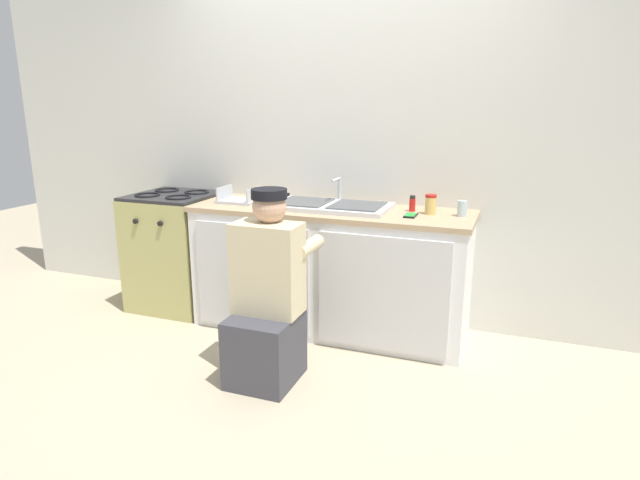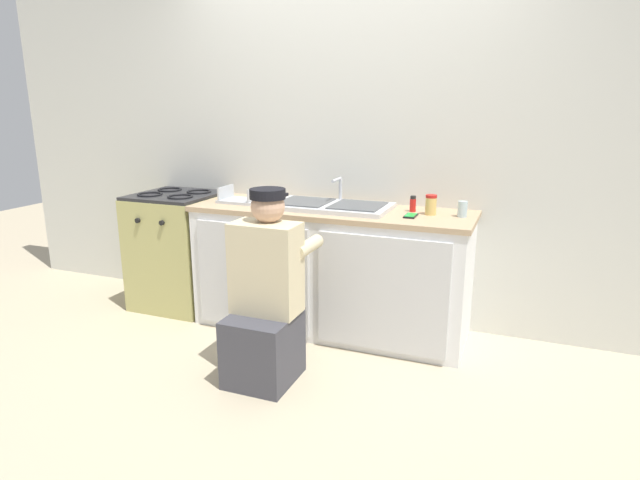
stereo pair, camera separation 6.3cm
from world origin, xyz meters
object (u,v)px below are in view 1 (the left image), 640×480
(dish_rack_tray, at_px, (239,199))
(water_glass, at_px, (462,209))
(plumber_person, at_px, (267,303))
(cell_phone, at_px, (411,215))
(sink_double_basin, at_px, (330,205))
(stove_range, at_px, (176,250))
(condiment_jar, at_px, (431,204))
(spice_bottle_red, at_px, (412,204))

(dish_rack_tray, xyz_separation_m, water_glass, (1.55, 0.06, 0.03))
(water_glass, bearing_deg, plumber_person, -138.66)
(dish_rack_tray, distance_m, cell_phone, 1.25)
(plumber_person, bearing_deg, water_glass, 41.34)
(sink_double_basin, distance_m, water_glass, 0.86)
(plumber_person, xyz_separation_m, dish_rack_tray, (-0.59, 0.78, 0.43))
(plumber_person, bearing_deg, stove_range, 145.68)
(condiment_jar, height_order, dish_rack_tray, condiment_jar)
(stove_range, bearing_deg, dish_rack_tray, -2.03)
(stove_range, distance_m, condiment_jar, 1.99)
(plumber_person, xyz_separation_m, condiment_jar, (0.76, 0.84, 0.47))
(plumber_person, xyz_separation_m, cell_phone, (0.66, 0.74, 0.41))
(dish_rack_tray, bearing_deg, water_glass, 2.35)
(stove_range, height_order, plumber_person, plumber_person)
(cell_phone, bearing_deg, dish_rack_tray, 177.99)
(water_glass, bearing_deg, dish_rack_tray, -177.65)
(stove_range, distance_m, dish_rack_tray, 0.73)
(sink_double_basin, xyz_separation_m, plumber_person, (-0.10, -0.80, -0.42))
(spice_bottle_red, bearing_deg, condiment_jar, -22.65)
(plumber_person, bearing_deg, condiment_jar, 47.82)
(condiment_jar, distance_m, water_glass, 0.20)
(condiment_jar, height_order, water_glass, condiment_jar)
(water_glass, distance_m, cell_phone, 0.32)
(stove_range, height_order, dish_rack_tray, dish_rack_tray)
(spice_bottle_red, relative_size, water_glass, 1.05)
(sink_double_basin, distance_m, condiment_jar, 0.67)
(stove_range, relative_size, dish_rack_tray, 3.22)
(sink_double_basin, relative_size, plumber_person, 0.72)
(stove_range, bearing_deg, spice_bottle_red, 2.95)
(plumber_person, distance_m, water_glass, 1.36)
(sink_double_basin, bearing_deg, stove_range, -179.90)
(sink_double_basin, xyz_separation_m, spice_bottle_red, (0.54, 0.09, 0.03))
(spice_bottle_red, bearing_deg, plumber_person, -125.39)
(sink_double_basin, bearing_deg, plumber_person, -96.86)
(dish_rack_tray, bearing_deg, sink_double_basin, 1.90)
(condiment_jar, xyz_separation_m, spice_bottle_red, (-0.13, 0.05, -0.01))
(water_glass, bearing_deg, cell_phone, -160.42)
(spice_bottle_red, bearing_deg, cell_phone, -81.89)
(plumber_person, height_order, dish_rack_tray, plumber_person)
(stove_range, distance_m, plumber_person, 1.42)
(sink_double_basin, height_order, dish_rack_tray, sink_double_basin)
(stove_range, xyz_separation_m, water_glass, (2.13, 0.04, 0.47))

